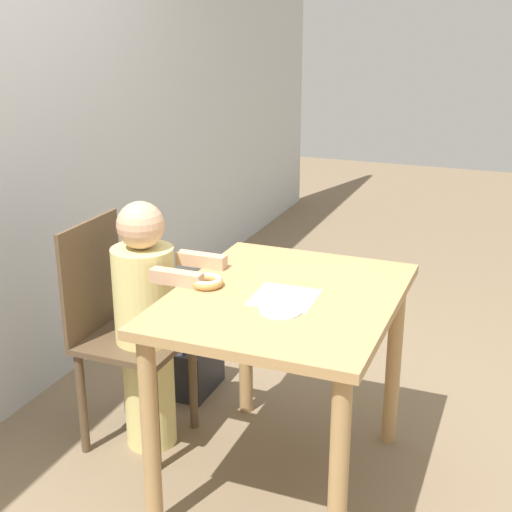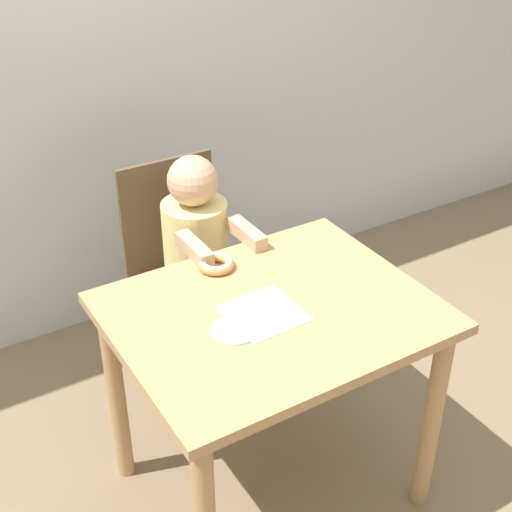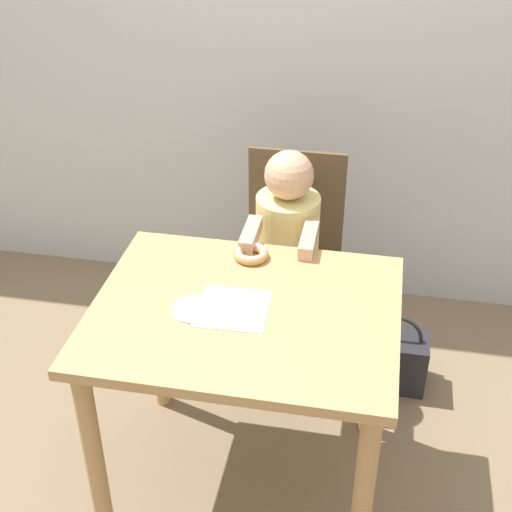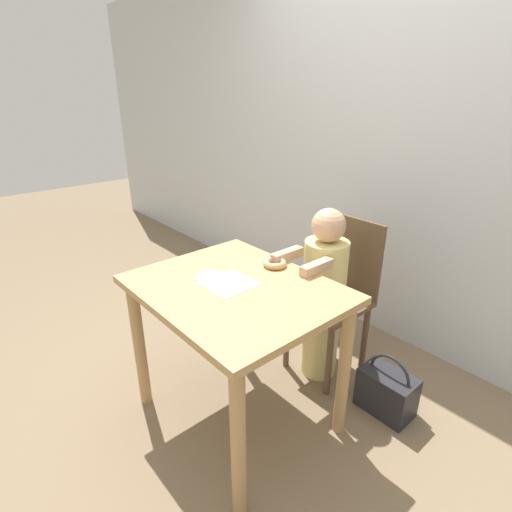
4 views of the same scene
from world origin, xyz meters
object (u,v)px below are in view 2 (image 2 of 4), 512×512
object	(u,v)px
child_figure	(198,280)
donut	(216,264)
chair	(185,275)
handbag	(290,324)

from	to	relation	value
child_figure	donut	xyz separation A→B (m)	(-0.08, -0.30, 0.26)
chair	donut	bearing A→B (deg)	-100.59
chair	handbag	world-z (taller)	chair
chair	handbag	size ratio (longest dim) A/B	2.66
child_figure	donut	distance (m)	0.41
chair	child_figure	xyz separation A→B (m)	(0.00, -0.12, 0.04)
chair	handbag	xyz separation A→B (m)	(0.45, -0.09, -0.36)
child_figure	handbag	size ratio (longest dim) A/B	2.95
child_figure	handbag	xyz separation A→B (m)	(0.45, 0.02, -0.40)
child_figure	chair	bearing A→B (deg)	90.00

